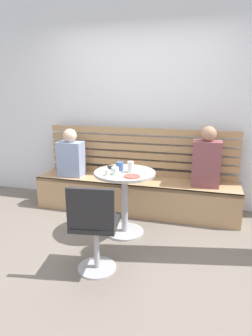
% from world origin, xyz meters
% --- Properties ---
extents(ground, '(8.00, 8.00, 0.00)m').
position_xyz_m(ground, '(0.00, 0.00, 0.00)').
color(ground, '#70665B').
extents(back_wall, '(5.20, 0.10, 2.90)m').
position_xyz_m(back_wall, '(0.00, 1.64, 1.45)').
color(back_wall, silver).
rests_on(back_wall, ground).
extents(booth_bench, '(2.70, 0.52, 0.44)m').
position_xyz_m(booth_bench, '(0.00, 1.20, 0.22)').
color(booth_bench, tan).
rests_on(booth_bench, ground).
extents(booth_backrest, '(2.65, 0.04, 0.67)m').
position_xyz_m(booth_backrest, '(0.00, 1.44, 0.78)').
color(booth_backrest, '#A68157').
rests_on(booth_backrest, booth_bench).
extents(cafe_table, '(0.68, 0.68, 0.74)m').
position_xyz_m(cafe_table, '(0.04, 0.54, 0.52)').
color(cafe_table, '#ADADB2').
rests_on(cafe_table, ground).
extents(white_chair, '(0.45, 0.45, 0.85)m').
position_xyz_m(white_chair, '(-0.01, -0.27, 0.46)').
color(white_chair, '#ADADB2').
rests_on(white_chair, ground).
extents(person_adult, '(0.34, 0.22, 0.75)m').
position_xyz_m(person_adult, '(0.90, 1.20, 0.78)').
color(person_adult, brown).
rests_on(person_adult, booth_bench).
extents(person_child_left, '(0.34, 0.22, 0.66)m').
position_xyz_m(person_child_left, '(-0.92, 1.17, 0.73)').
color(person_child_left, '#8C9EC6').
rests_on(person_child_left, booth_bench).
extents(cup_glass_tall, '(0.07, 0.07, 0.12)m').
position_xyz_m(cup_glass_tall, '(0.10, 0.54, 0.80)').
color(cup_glass_tall, silver).
rests_on(cup_glass_tall, cafe_table).
extents(cup_mug_blue, '(0.08, 0.08, 0.09)m').
position_xyz_m(cup_mug_blue, '(-0.03, 0.58, 0.79)').
color(cup_mug_blue, '#3D5B9E').
rests_on(cup_mug_blue, cafe_table).
extents(cup_espresso_small, '(0.06, 0.06, 0.05)m').
position_xyz_m(cup_espresso_small, '(-0.11, 0.37, 0.77)').
color(cup_espresso_small, silver).
rests_on(cup_espresso_small, cafe_table).
extents(cup_glass_short, '(0.08, 0.08, 0.08)m').
position_xyz_m(cup_glass_short, '(-0.03, 0.41, 0.78)').
color(cup_glass_short, silver).
rests_on(cup_glass_short, cafe_table).
extents(plate_small, '(0.17, 0.17, 0.01)m').
position_xyz_m(plate_small, '(0.16, 0.38, 0.75)').
color(plate_small, '#DB4C42').
rests_on(plate_small, cafe_table).
extents(phone_on_table, '(0.12, 0.16, 0.01)m').
position_xyz_m(phone_on_table, '(-0.16, 0.66, 0.74)').
color(phone_on_table, black).
rests_on(phone_on_table, cafe_table).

